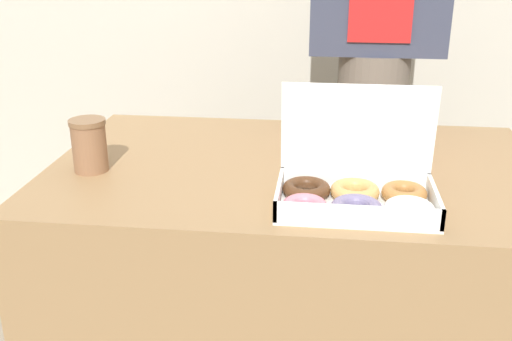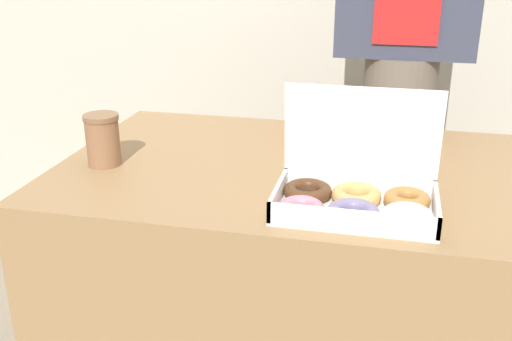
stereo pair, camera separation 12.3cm
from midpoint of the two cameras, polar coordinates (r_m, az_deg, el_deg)
name	(u,v)px [view 1 (the left image)]	position (r m, az deg, el deg)	size (l,w,h in m)	color
table	(294,295)	(1.63, 1.40, -11.82)	(1.20, 0.76, 0.74)	#99754C
donut_box	(357,191)	(1.23, 6.81, -1.98)	(0.34, 0.23, 0.24)	white
coffee_cup	(89,145)	(1.47, -17.93, 2.28)	(0.08, 0.08, 0.13)	#8C6042
person_customer	(375,54)	(1.93, 9.48, 10.90)	(0.41, 0.22, 1.71)	#665B51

